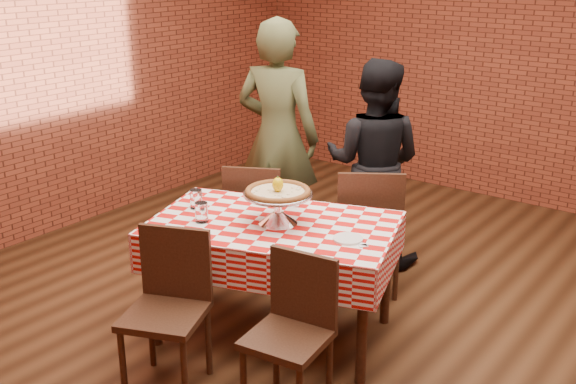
% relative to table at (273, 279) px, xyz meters
% --- Properties ---
extents(ground, '(6.00, 6.00, 0.00)m').
position_rel_table_xyz_m(ground, '(0.17, 0.35, -0.38)').
color(ground, black).
rests_on(ground, ground).
extents(back_wall, '(5.50, 0.00, 5.50)m').
position_rel_table_xyz_m(back_wall, '(0.17, 3.35, 1.08)').
color(back_wall, maroon).
rests_on(back_wall, ground).
extents(table, '(1.65, 1.29, 0.75)m').
position_rel_table_xyz_m(table, '(0.00, 0.00, 0.00)').
color(table, '#3D2315').
rests_on(table, ground).
extents(tablecloth, '(1.70, 1.33, 0.25)m').
position_rel_table_xyz_m(tablecloth, '(0.00, 0.00, 0.26)').
color(tablecloth, red).
rests_on(tablecloth, table).
extents(pizza_stand, '(0.60, 0.60, 0.19)m').
position_rel_table_xyz_m(pizza_stand, '(0.03, 0.01, 0.48)').
color(pizza_stand, silver).
rests_on(pizza_stand, tablecloth).
extents(pizza, '(0.55, 0.55, 0.03)m').
position_rel_table_xyz_m(pizza, '(0.03, 0.01, 0.58)').
color(pizza, beige).
rests_on(pizza, pizza_stand).
extents(lemon, '(0.09, 0.09, 0.09)m').
position_rel_table_xyz_m(lemon, '(0.03, 0.01, 0.63)').
color(lemon, yellow).
rests_on(lemon, pizza).
extents(water_glass_left, '(0.10, 0.10, 0.12)m').
position_rel_table_xyz_m(water_glass_left, '(-0.35, -0.25, 0.44)').
color(water_glass_left, white).
rests_on(water_glass_left, tablecloth).
extents(water_glass_right, '(0.10, 0.10, 0.12)m').
position_rel_table_xyz_m(water_glass_right, '(-0.54, -0.10, 0.44)').
color(water_glass_right, white).
rests_on(water_glass_right, tablecloth).
extents(side_plate, '(0.22, 0.22, 0.01)m').
position_rel_table_xyz_m(side_plate, '(0.50, 0.05, 0.39)').
color(side_plate, white).
rests_on(side_plate, tablecloth).
extents(sweetener_packet_a, '(0.06, 0.06, 0.00)m').
position_rel_table_xyz_m(sweetener_packet_a, '(0.62, 0.02, 0.39)').
color(sweetener_packet_a, white).
rests_on(sweetener_packet_a, tablecloth).
extents(sweetener_packet_b, '(0.06, 0.04, 0.00)m').
position_rel_table_xyz_m(sweetener_packet_b, '(0.61, 0.04, 0.39)').
color(sweetener_packet_b, white).
rests_on(sweetener_packet_b, tablecloth).
extents(condiment_caddy, '(0.11, 0.11, 0.12)m').
position_rel_table_xyz_m(condiment_caddy, '(-0.09, 0.31, 0.45)').
color(condiment_caddy, silver).
rests_on(condiment_caddy, tablecloth).
extents(chair_near_left, '(0.54, 0.54, 0.89)m').
position_rel_table_xyz_m(chair_near_left, '(-0.11, -0.81, 0.07)').
color(chair_near_left, '#3D2315').
rests_on(chair_near_left, ground).
extents(chair_near_right, '(0.43, 0.43, 0.86)m').
position_rel_table_xyz_m(chair_near_right, '(0.56, -0.60, 0.06)').
color(chair_near_right, '#3D2315').
rests_on(chair_near_right, ground).
extents(chair_far_left, '(0.56, 0.56, 0.89)m').
position_rel_table_xyz_m(chair_far_left, '(-0.63, 0.61, 0.07)').
color(chair_far_left, '#3D2315').
rests_on(chair_far_left, ground).
extents(chair_far_right, '(0.62, 0.62, 0.93)m').
position_rel_table_xyz_m(chair_far_right, '(0.14, 0.91, 0.09)').
color(chair_far_right, '#3D2315').
rests_on(chair_far_right, ground).
extents(diner_olive, '(0.76, 0.59, 1.86)m').
position_rel_table_xyz_m(diner_olive, '(-0.82, 1.10, 0.55)').
color(diner_olive, '#44492A').
rests_on(diner_olive, ground).
extents(diner_black, '(0.90, 0.79, 1.58)m').
position_rel_table_xyz_m(diner_black, '(-0.10, 1.36, 0.41)').
color(diner_black, black).
rests_on(diner_black, ground).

